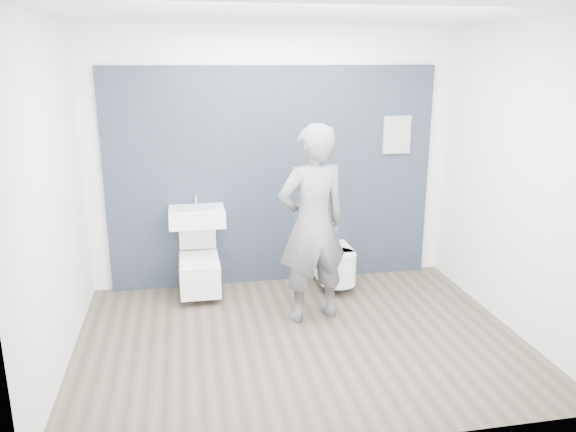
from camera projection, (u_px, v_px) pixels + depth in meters
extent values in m
plane|color=brown|center=(300.00, 339.00, 5.12)|extent=(4.00, 4.00, 0.00)
plane|color=white|center=(273.00, 159.00, 6.16)|extent=(4.00, 0.00, 4.00)
plane|color=white|center=(354.00, 245.00, 3.32)|extent=(4.00, 0.00, 4.00)
plane|color=white|center=(51.00, 200.00, 4.38)|extent=(0.00, 3.00, 3.00)
plane|color=white|center=(516.00, 180.00, 5.09)|extent=(0.00, 3.00, 3.00)
plane|color=white|center=(302.00, 14.00, 4.36)|extent=(4.00, 4.00, 0.00)
cube|color=#14232C|center=(274.00, 279.00, 6.51)|extent=(3.60, 0.06, 2.40)
cube|color=white|center=(197.00, 217.00, 5.89)|extent=(0.58, 0.43, 0.17)
cube|color=silver|center=(197.00, 209.00, 5.85)|extent=(0.40, 0.29, 0.03)
cylinder|color=silver|center=(196.00, 198.00, 5.99)|extent=(0.02, 0.02, 0.14)
cylinder|color=silver|center=(196.00, 194.00, 5.93)|extent=(0.02, 0.10, 0.02)
cylinder|color=silver|center=(197.00, 225.00, 6.11)|extent=(0.04, 0.04, 0.12)
cube|color=white|center=(200.00, 274.00, 5.97)|extent=(0.42, 0.60, 0.35)
cylinder|color=silver|center=(199.00, 261.00, 5.89)|extent=(0.29, 0.29, 0.03)
cube|color=white|center=(199.00, 259.00, 5.88)|extent=(0.39, 0.48, 0.02)
cube|color=white|center=(197.00, 231.00, 6.07)|extent=(0.39, 0.08, 0.44)
cube|color=silver|center=(199.00, 277.00, 6.27)|extent=(0.11, 0.06, 0.08)
cube|color=white|center=(332.00, 262.00, 6.30)|extent=(0.39, 0.46, 0.33)
cylinder|color=white|center=(338.00, 269.00, 6.08)|extent=(0.39, 0.39, 0.33)
cube|color=white|center=(333.00, 248.00, 6.22)|extent=(0.37, 0.44, 0.03)
cylinder|color=white|center=(339.00, 254.00, 6.02)|extent=(0.37, 0.37, 0.03)
cube|color=silver|center=(328.00, 266.00, 6.52)|extent=(0.11, 0.06, 0.08)
cube|color=silver|center=(390.00, 272.00, 6.71)|extent=(0.31, 0.03, 0.42)
imported|color=slate|center=(312.00, 225.00, 5.29)|extent=(0.78, 0.60, 1.91)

